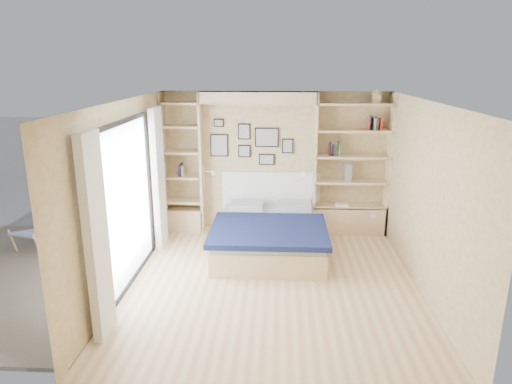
{
  "coord_description": "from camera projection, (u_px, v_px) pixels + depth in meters",
  "views": [
    {
      "loc": [
        0.07,
        -5.79,
        2.96
      ],
      "look_at": [
        -0.27,
        0.9,
        1.07
      ],
      "focal_mm": 32.0,
      "sensor_mm": 36.0,
      "label": 1
    }
  ],
  "objects": [
    {
      "name": "shelf_decor",
      "position": [
        338.0,
        139.0,
        7.84
      ],
      "size": [
        3.52,
        0.23,
        2.03
      ],
      "color": "#A51E1E",
      "rests_on": "ground"
    },
    {
      "name": "bed",
      "position": [
        269.0,
        234.0,
        7.41
      ],
      "size": [
        1.79,
        2.19,
        1.07
      ],
      "color": "#D7B78A",
      "rests_on": "ground"
    },
    {
      "name": "room_shell",
      "position": [
        251.0,
        181.0,
        7.56
      ],
      "size": [
        4.5,
        4.5,
        4.5
      ],
      "color": "#D8BF84",
      "rests_on": "ground"
    },
    {
      "name": "ground",
      "position": [
        272.0,
        283.0,
        6.37
      ],
      "size": [
        4.5,
        4.5,
        0.0
      ],
      "primitive_type": "plane",
      "color": "beige",
      "rests_on": "ground"
    },
    {
      "name": "photo_gallery",
      "position": [
        250.0,
        143.0,
        8.1
      ],
      "size": [
        1.48,
        0.02,
        0.82
      ],
      "color": "black",
      "rests_on": "ground"
    },
    {
      "name": "deck_chair",
      "position": [
        44.0,
        223.0,
        7.54
      ],
      "size": [
        0.74,
        0.98,
        0.88
      ],
      "rotation": [
        0.0,
        0.0,
        -0.29
      ],
      "color": "tan",
      "rests_on": "ground"
    },
    {
      "name": "deck",
      "position": [
        22.0,
        277.0,
        6.55
      ],
      "size": [
        3.2,
        4.0,
        0.05
      ],
      "primitive_type": "cube",
      "color": "#776958",
      "rests_on": "ground"
    },
    {
      "name": "reading_lamps",
      "position": [
        258.0,
        173.0,
        8.01
      ],
      "size": [
        1.92,
        0.12,
        0.15
      ],
      "color": "silver",
      "rests_on": "ground"
    }
  ]
}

